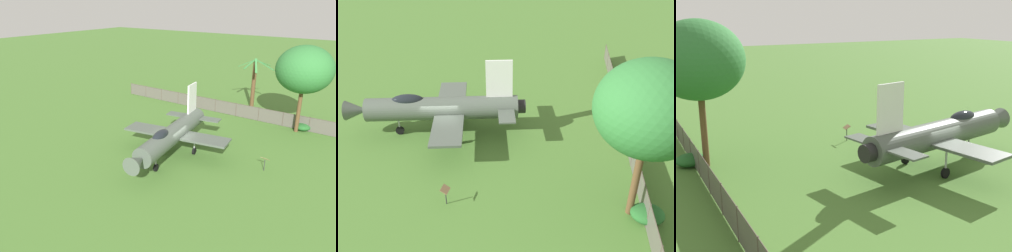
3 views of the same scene
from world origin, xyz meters
TOP-DOWN VIEW (x-y plane):
  - ground_plane at (0.00, 0.00)m, footprint 200.00×200.00m
  - display_jet at (-0.06, 0.35)m, footprint 9.40×12.42m
  - shade_tree at (-6.93, -11.86)m, footprint 5.39×5.29m
  - palm_tree at (-0.15, -16.81)m, footprint 4.36×4.36m
  - perimeter_fence at (-1.26, -12.67)m, footprint 35.00×0.77m
  - shrub_near_fence at (-7.38, -12.68)m, footprint 1.56×1.77m
  - info_plaque at (-7.33, -1.92)m, footprint 0.65×0.48m

SIDE VIEW (x-z plane):
  - ground_plane at x=0.00m, z-range 0.00..0.00m
  - shrub_near_fence at x=-7.38m, z-range 0.00..0.77m
  - perimeter_fence at x=-1.26m, z-range 0.05..1.61m
  - info_plaque at x=-7.33m, z-range 0.28..1.43m
  - display_jet at x=-0.06m, z-range -0.67..4.76m
  - palm_tree at x=-0.15m, z-range 0.10..6.20m
  - shade_tree at x=-6.93m, z-range 2.00..10.62m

